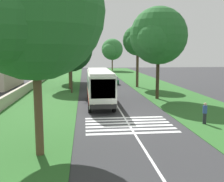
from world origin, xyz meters
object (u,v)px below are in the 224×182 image
(roadside_tree_right_0, at_px, (157,37))
(roadside_tree_right_2, at_px, (112,50))
(trailing_car_0, at_px, (113,80))
(utility_pole, at_px, (71,62))
(coach_bus, at_px, (99,85))
(roadside_tree_left_2, at_px, (68,50))
(trailing_car_1, at_px, (93,77))
(trailing_car_2, at_px, (106,73))
(roadside_tree_left_0, at_px, (70,41))
(pedestrian, at_px, (205,113))
(roadside_tree_right_1, at_px, (137,41))
(roadside_tree_left_1, at_px, (32,14))

(roadside_tree_right_0, xyz_separation_m, roadside_tree_right_2, (52.12, 0.06, -0.98))
(trailing_car_0, xyz_separation_m, utility_pole, (-10.37, 6.89, 3.69))
(coach_bus, xyz_separation_m, roadside_tree_left_2, (13.20, 4.04, 3.81))
(coach_bus, bearing_deg, utility_pole, 21.35)
(trailing_car_0, bearing_deg, roadside_tree_right_2, -5.61)
(coach_bus, bearing_deg, trailing_car_1, -0.38)
(roadside_tree_left_2, height_order, roadside_tree_right_0, roadside_tree_right_0)
(roadside_tree_right_2, bearing_deg, trailing_car_2, 170.16)
(trailing_car_2, distance_m, roadside_tree_right_0, 34.39)
(trailing_car_1, height_order, trailing_car_2, same)
(coach_bus, relative_size, trailing_car_2, 2.60)
(roadside_tree_left_0, bearing_deg, coach_bus, -169.96)
(roadside_tree_left_0, relative_size, pedestrian, 6.82)
(coach_bus, bearing_deg, pedestrian, -139.53)
(trailing_car_2, height_order, roadside_tree_right_2, roadside_tree_right_2)
(roadside_tree_left_2, height_order, utility_pole, roadside_tree_left_2)
(coach_bus, bearing_deg, roadside_tree_right_2, -7.27)
(roadside_tree_left_2, xyz_separation_m, roadside_tree_right_0, (-10.36, -11.12, 1.49))
(trailing_car_0, xyz_separation_m, roadside_tree_right_2, (35.91, -3.53, 5.80))
(coach_bus, bearing_deg, roadside_tree_right_1, -26.02)
(trailing_car_0, xyz_separation_m, roadside_tree_left_0, (5.55, 7.85, 7.11))
(roadside_tree_right_0, bearing_deg, pedestrian, -176.72)
(roadside_tree_left_1, height_order, roadside_tree_right_2, roadside_tree_left_1)
(trailing_car_1, bearing_deg, roadside_tree_right_2, -13.61)
(roadside_tree_right_0, distance_m, utility_pole, 12.38)
(roadside_tree_right_2, xyz_separation_m, utility_pole, (-46.28, 10.41, -2.10))
(coach_bus, height_order, roadside_tree_left_2, roadside_tree_left_2)
(roadside_tree_left_0, distance_m, pedestrian, 36.47)
(roadside_tree_right_0, xyz_separation_m, roadside_tree_right_1, (11.28, 0.18, -0.02))
(coach_bus, relative_size, roadside_tree_right_0, 1.02)
(coach_bus, xyz_separation_m, utility_pole, (8.69, 3.40, 2.21))
(trailing_car_0, distance_m, roadside_tree_right_2, 36.54)
(trailing_car_1, distance_m, roadside_tree_left_0, 8.69)
(roadside_tree_left_1, relative_size, pedestrian, 6.76)
(utility_pole, bearing_deg, roadside_tree_right_2, -12.68)
(roadside_tree_left_0, bearing_deg, roadside_tree_right_1, -132.99)
(roadside_tree_right_1, bearing_deg, roadside_tree_left_2, 94.81)
(coach_bus, relative_size, utility_pole, 1.34)
(roadside_tree_right_0, relative_size, roadside_tree_right_1, 1.10)
(utility_pole, relative_size, pedestrian, 4.94)
(trailing_car_0, relative_size, pedestrian, 2.54)
(roadside_tree_left_1, relative_size, roadside_tree_right_0, 1.04)
(roadside_tree_right_2, bearing_deg, utility_pole, 167.32)
(trailing_car_1, distance_m, trailing_car_2, 10.34)
(roadside_tree_right_1, relative_size, pedestrian, 5.88)
(trailing_car_1, xyz_separation_m, roadside_tree_left_2, (-13.52, 4.22, 5.29))
(roadside_tree_left_0, height_order, roadside_tree_left_2, roadside_tree_left_0)
(coach_bus, xyz_separation_m, roadside_tree_left_0, (24.61, 4.36, 5.63))
(roadside_tree_left_0, relative_size, roadside_tree_right_1, 1.16)
(trailing_car_2, bearing_deg, roadside_tree_left_0, 145.35)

